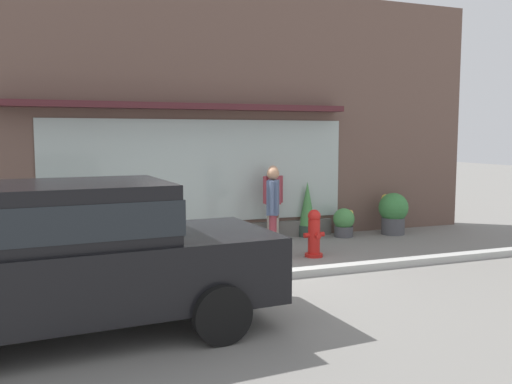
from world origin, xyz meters
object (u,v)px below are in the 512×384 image
at_px(potted_plant_near_hydrant, 100,236).
at_px(potted_plant_trailing_edge, 307,210).
at_px(pedestrian_with_handbag, 273,206).
at_px(pedestrian_passerby, 273,198).
at_px(potted_plant_window_right, 344,222).
at_px(potted_plant_corner_tall, 393,212).
at_px(fire_hydrant, 314,234).
at_px(potted_plant_low_front, 1,242).
at_px(parked_car_black, 65,252).

distance_m(potted_plant_near_hydrant, potted_plant_trailing_edge, 4.51).
bearing_deg(pedestrian_with_handbag, pedestrian_passerby, 6.15).
height_order(potted_plant_window_right, potted_plant_trailing_edge, potted_plant_trailing_edge).
height_order(potted_plant_corner_tall, potted_plant_trailing_edge, potted_plant_trailing_edge).
height_order(fire_hydrant, pedestrian_passerby, pedestrian_passerby).
height_order(potted_plant_near_hydrant, potted_plant_trailing_edge, potted_plant_trailing_edge).
xyz_separation_m(pedestrian_with_handbag, potted_plant_low_front, (-4.61, 1.71, -0.65)).
bearing_deg(potted_plant_near_hydrant, pedestrian_passerby, 1.42).
bearing_deg(pedestrian_with_handbag, potted_plant_low_front, 98.32).
bearing_deg(potted_plant_low_front, parked_car_black, -77.39).
relative_size(potted_plant_corner_tall, potted_plant_low_front, 1.48).
relative_size(potted_plant_window_right, potted_plant_corner_tall, 0.67).
xyz_separation_m(pedestrian_passerby, potted_plant_window_right, (1.70, -0.03, -0.61)).
distance_m(potted_plant_corner_tall, potted_plant_near_hydrant, 6.44).
bearing_deg(fire_hydrant, potted_plant_corner_tall, 27.82).
bearing_deg(pedestrian_passerby, potted_plant_near_hydrant, 174.76).
bearing_deg(potted_plant_corner_tall, parked_car_black, -150.17).
height_order(potted_plant_corner_tall, potted_plant_near_hydrant, potted_plant_corner_tall).
distance_m(pedestrian_with_handbag, parked_car_black, 4.53).
bearing_deg(potted_plant_low_front, potted_plant_trailing_edge, 1.02).
bearing_deg(pedestrian_with_handbag, parked_car_black, 155.69).
xyz_separation_m(fire_hydrant, pedestrian_passerby, (-0.16, 1.59, 0.51)).
distance_m(fire_hydrant, potted_plant_window_right, 2.19).
bearing_deg(potted_plant_low_front, potted_plant_near_hydrant, -9.34).
distance_m(pedestrian_passerby, potted_plant_near_hydrant, 3.58).
xyz_separation_m(potted_plant_near_hydrant, potted_plant_low_front, (-1.70, 0.28, -0.04)).
xyz_separation_m(pedestrian_passerby, potted_plant_corner_tall, (2.90, -0.15, -0.42)).
height_order(pedestrian_passerby, potted_plant_low_front, pedestrian_passerby).
distance_m(parked_car_black, potted_plant_trailing_edge, 6.92).
relative_size(pedestrian_with_handbag, potted_plant_near_hydrant, 2.47).
bearing_deg(potted_plant_window_right, potted_plant_trailing_edge, 155.85).
distance_m(fire_hydrant, parked_car_black, 5.17).
distance_m(fire_hydrant, pedestrian_with_handbag, 0.96).
bearing_deg(potted_plant_low_front, potted_plant_window_right, -1.85).
xyz_separation_m(potted_plant_corner_tall, potted_plant_trailing_edge, (-1.95, 0.45, 0.07)).
relative_size(potted_plant_window_right, potted_plant_low_front, 1.00).
relative_size(parked_car_black, potted_plant_trailing_edge, 3.79).
xyz_separation_m(pedestrian_with_handbag, potted_plant_window_right, (2.33, 1.48, -0.65)).
bearing_deg(potted_plant_window_right, parked_car_black, -144.67).
bearing_deg(parked_car_black, potted_plant_window_right, 31.70).
bearing_deg(parked_car_black, potted_plant_trailing_edge, 37.55).
bearing_deg(potted_plant_trailing_edge, potted_plant_corner_tall, -13.04).
height_order(fire_hydrant, potted_plant_corner_tall, potted_plant_corner_tall).
bearing_deg(potted_plant_window_right, potted_plant_corner_tall, -5.55).
relative_size(fire_hydrant, potted_plant_near_hydrant, 1.30).
relative_size(pedestrian_passerby, potted_plant_near_hydrant, 2.38).
xyz_separation_m(pedestrian_with_handbag, potted_plant_near_hydrant, (-2.91, 1.43, -0.60)).
xyz_separation_m(potted_plant_corner_tall, potted_plant_near_hydrant, (-6.44, 0.06, -0.14)).
xyz_separation_m(potted_plant_window_right, potted_plant_trailing_edge, (-0.75, 0.33, 0.26)).
distance_m(potted_plant_window_right, potted_plant_near_hydrant, 5.23).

